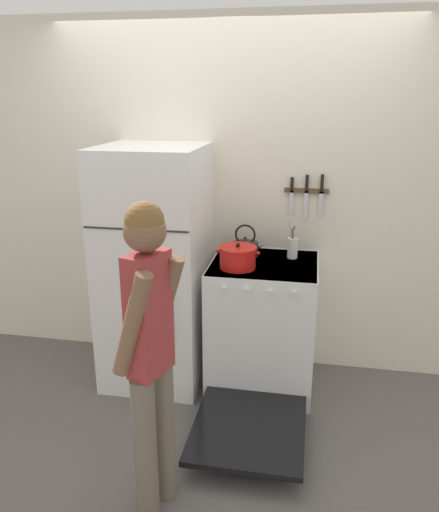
{
  "coord_description": "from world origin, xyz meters",
  "views": [
    {
      "loc": [
        0.59,
        -3.55,
        2.02
      ],
      "look_at": [
        0.02,
        -0.49,
        1.0
      ],
      "focal_mm": 35.0,
      "sensor_mm": 36.0,
      "label": 1
    }
  ],
  "objects_px": {
    "tea_kettle": "(245,247)",
    "utensil_jar": "(293,247)",
    "person": "(150,347)",
    "refrigerator": "(155,267)",
    "stove_range": "(262,327)",
    "dutch_oven_pot": "(238,257)"
  },
  "relations": [
    {
      "from": "stove_range",
      "to": "tea_kettle",
      "type": "distance_m",
      "value": 0.58
    },
    {
      "from": "utensil_jar",
      "to": "refrigerator",
      "type": "bearing_deg",
      "value": -170.36
    },
    {
      "from": "utensil_jar",
      "to": "person",
      "type": "bearing_deg",
      "value": -112.72
    },
    {
      "from": "refrigerator",
      "to": "utensil_jar",
      "type": "relative_size",
      "value": 5.92
    },
    {
      "from": "stove_range",
      "to": "person",
      "type": "distance_m",
      "value": 1.35
    },
    {
      "from": "tea_kettle",
      "to": "stove_range",
      "type": "bearing_deg",
      "value": -49.25
    },
    {
      "from": "refrigerator",
      "to": "person",
      "type": "bearing_deg",
      "value": -73.33
    },
    {
      "from": "dutch_oven_pot",
      "to": "tea_kettle",
      "type": "bearing_deg",
      "value": 87.27
    },
    {
      "from": "dutch_oven_pot",
      "to": "person",
      "type": "relative_size",
      "value": 0.18
    },
    {
      "from": "stove_range",
      "to": "dutch_oven_pot",
      "type": "xyz_separation_m",
      "value": [
        -0.16,
        -0.1,
        0.54
      ]
    },
    {
      "from": "stove_range",
      "to": "tea_kettle",
      "type": "xyz_separation_m",
      "value": [
        -0.15,
        0.17,
        0.53
      ]
    },
    {
      "from": "refrigerator",
      "to": "stove_range",
      "type": "relative_size",
      "value": 1.19
    },
    {
      "from": "refrigerator",
      "to": "utensil_jar",
      "type": "height_order",
      "value": "refrigerator"
    },
    {
      "from": "person",
      "to": "tea_kettle",
      "type": "bearing_deg",
      "value": 7.53
    },
    {
      "from": "dutch_oven_pot",
      "to": "utensil_jar",
      "type": "bearing_deg",
      "value": 39.01
    },
    {
      "from": "tea_kettle",
      "to": "person",
      "type": "distance_m",
      "value": 1.41
    },
    {
      "from": "tea_kettle",
      "to": "utensil_jar",
      "type": "height_order",
      "value": "utensil_jar"
    },
    {
      "from": "stove_range",
      "to": "utensil_jar",
      "type": "relative_size",
      "value": 4.97
    },
    {
      "from": "utensil_jar",
      "to": "stove_range",
      "type": "bearing_deg",
      "value": -134.94
    },
    {
      "from": "dutch_oven_pot",
      "to": "refrigerator",
      "type": "bearing_deg",
      "value": 169.15
    },
    {
      "from": "dutch_oven_pot",
      "to": "utensil_jar",
      "type": "xyz_separation_m",
      "value": [
        0.34,
        0.28,
        0.01
      ]
    },
    {
      "from": "stove_range",
      "to": "dutch_oven_pot",
      "type": "height_order",
      "value": "dutch_oven_pot"
    }
  ]
}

